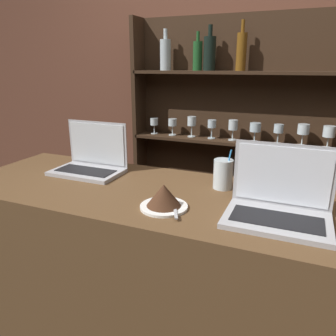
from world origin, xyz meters
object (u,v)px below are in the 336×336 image
at_px(cake_plate, 164,197).
at_px(water_glass, 223,174).
at_px(laptop_near, 91,161).
at_px(laptop_far, 279,203).

distance_m(cake_plate, water_glass, 0.33).
distance_m(laptop_near, cake_plate, 0.57).
bearing_deg(laptop_far, water_glass, 139.06).
bearing_deg(cake_plate, laptop_near, 152.45).
bearing_deg(water_glass, laptop_near, -177.89).
height_order(laptop_near, laptop_far, laptop_far).
xyz_separation_m(laptop_near, water_glass, (0.66, 0.02, 0.01)).
relative_size(cake_plate, water_glass, 1.05).
bearing_deg(water_glass, cake_plate, -117.73).
xyz_separation_m(laptop_near, cake_plate, (0.51, -0.27, -0.01)).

